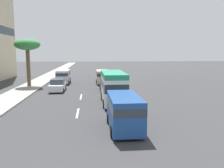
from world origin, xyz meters
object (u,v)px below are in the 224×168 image
(van_seventh, at_px, (102,76))
(van_fourth, at_px, (124,110))
(car_fifth, at_px, (103,75))
(palm_tree, at_px, (27,46))
(van_lead, at_px, (63,76))
(minibus_second, at_px, (113,86))
(car_third, at_px, (107,85))
(car_sixth, at_px, (58,85))

(van_seventh, bearing_deg, van_fourth, -179.43)
(car_fifth, bearing_deg, palm_tree, 124.00)
(van_seventh, bearing_deg, car_fifth, -4.08)
(van_fourth, height_order, palm_tree, palm_tree)
(van_lead, distance_m, minibus_second, 17.37)
(car_fifth, xyz_separation_m, palm_tree, (-7.95, 11.78, 5.34))
(minibus_second, bearing_deg, car_third, 0.84)
(van_lead, relative_size, car_third, 1.15)
(van_fourth, relative_size, palm_tree, 0.68)
(minibus_second, relative_size, car_third, 1.51)
(car_third, bearing_deg, van_fourth, -179.85)
(car_fifth, bearing_deg, car_sixth, 151.54)
(car_third, height_order, palm_tree, palm_tree)
(car_sixth, relative_size, palm_tree, 0.60)
(van_seventh, height_order, palm_tree, palm_tree)
(van_seventh, xyz_separation_m, palm_tree, (-1.93, 11.35, 4.86))
(car_third, distance_m, palm_tree, 13.81)
(van_lead, distance_m, palm_tree, 7.54)
(van_lead, relative_size, van_fourth, 1.04)
(car_third, height_order, van_fourth, van_fourth)
(car_sixth, bearing_deg, minibus_second, 39.37)
(van_fourth, relative_size, car_sixth, 1.12)
(van_fourth, relative_size, van_seventh, 1.01)
(van_lead, height_order, car_sixth, van_lead)
(van_lead, xyz_separation_m, car_fifth, (4.80, -6.95, -0.49))
(van_fourth, height_order, van_seventh, van_fourth)
(car_third, relative_size, palm_tree, 0.61)
(car_third, xyz_separation_m, car_fifth, (13.32, -0.24, 0.00))
(van_seventh, bearing_deg, car_third, -178.55)
(minibus_second, bearing_deg, car_sixth, 39.37)
(car_third, xyz_separation_m, van_seventh, (7.31, 0.18, 0.49))
(minibus_second, distance_m, car_sixth, 10.61)
(van_lead, bearing_deg, van_seventh, 79.47)
(car_sixth, height_order, palm_tree, palm_tree)
(van_lead, distance_m, car_third, 10.86)
(minibus_second, relative_size, car_sixth, 1.53)
(van_fourth, xyz_separation_m, van_seventh, (22.75, 0.23, -0.03))
(car_third, relative_size, car_sixth, 1.01)
(van_seventh, relative_size, palm_tree, 0.67)
(car_third, bearing_deg, car_fifth, -1.05)
(van_fourth, bearing_deg, car_third, 0.15)
(minibus_second, relative_size, van_fourth, 1.37)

